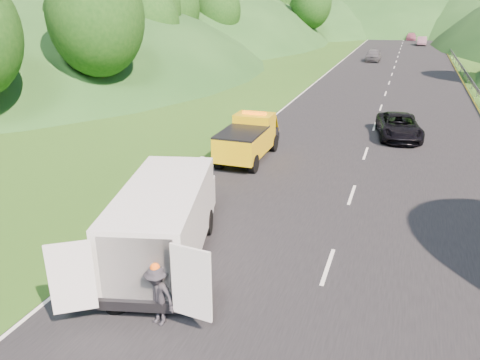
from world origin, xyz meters
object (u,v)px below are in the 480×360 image
at_px(suitcase, 152,203).
at_px(spare_tire, 117,309).
at_px(tow_truck, 248,138).
at_px(woman, 205,197).
at_px(white_van, 165,218).
at_px(child, 191,210).
at_px(worker, 159,323).
at_px(passing_suv, 398,138).

distance_m(suitcase, spare_tire, 6.31).
bearing_deg(tow_truck, suitcase, -102.73).
xyz_separation_m(tow_truck, woman, (-0.11, -5.33, -1.11)).
bearing_deg(tow_truck, white_van, -86.24).
bearing_deg(spare_tire, child, 97.14).
distance_m(tow_truck, spare_tire, 13.07).
bearing_deg(worker, woman, 117.76).
relative_size(white_van, worker, 4.65).
distance_m(tow_truck, suitcase, 7.33).
bearing_deg(suitcase, child, 16.55).
xyz_separation_m(white_van, woman, (-0.85, 4.93, -1.42)).
distance_m(suitcase, passing_suv, 16.34).
height_order(child, worker, worker).
xyz_separation_m(woman, suitcase, (-1.45, -1.78, 0.28)).
bearing_deg(woman, tow_truck, 13.74).
relative_size(worker, suitcase, 2.96).
relative_size(woman, suitcase, 3.18).
xyz_separation_m(tow_truck, spare_tire, (0.69, -13.00, -1.11)).
bearing_deg(passing_suv, spare_tire, -116.98).
xyz_separation_m(tow_truck, child, (-0.10, -6.68, -1.11)).
relative_size(tow_truck, passing_suv, 1.06).
distance_m(spare_tire, passing_suv, 20.76).
distance_m(worker, spare_tire, 1.34).
bearing_deg(woman, passing_suv, -16.00).
height_order(child, spare_tire, child).
bearing_deg(white_van, tow_truck, 79.21).
distance_m(child, suitcase, 1.55).
bearing_deg(suitcase, woman, 50.91).
bearing_deg(passing_suv, suitcase, -131.01).
xyz_separation_m(suitcase, spare_tire, (2.25, -5.89, -0.28)).
bearing_deg(white_van, suitcase, 111.23).
distance_m(woman, suitcase, 2.32).
relative_size(woman, spare_tire, 2.93).
height_order(tow_truck, suitcase, tow_truck).
bearing_deg(spare_tire, suitcase, 110.90).
relative_size(tow_truck, white_van, 0.70).
bearing_deg(worker, white_van, 126.37).
xyz_separation_m(tow_truck, suitcase, (-1.56, -7.11, -0.83)).
bearing_deg(tow_truck, woman, -91.53).
bearing_deg(passing_suv, woman, -129.86).
relative_size(suitcase, passing_suv, 0.11).
distance_m(child, spare_tire, 6.37).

